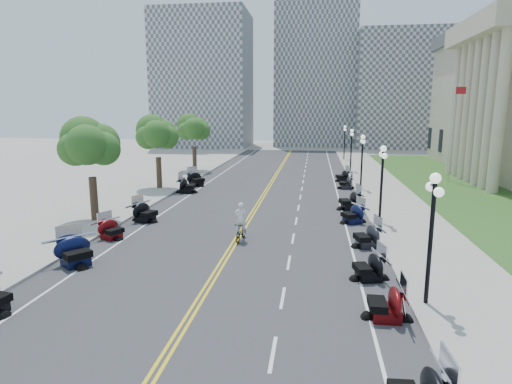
{
  "coord_description": "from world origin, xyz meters",
  "views": [
    {
      "loc": [
        4.3,
        -23.78,
        7.3
      ],
      "look_at": [
        0.55,
        3.51,
        2.0
      ],
      "focal_mm": 30.0,
      "sensor_mm": 36.0,
      "label": 1
    }
  ],
  "objects_px": {
    "motorcycle_n_3": "(386,301)",
    "bicycle": "(241,232)",
    "cyclist_rider": "(241,206)",
    "flagpole": "(452,133)"
  },
  "relations": [
    {
      "from": "bicycle",
      "to": "cyclist_rider",
      "type": "height_order",
      "value": "cyclist_rider"
    },
    {
      "from": "bicycle",
      "to": "motorcycle_n_3",
      "type": "bearing_deg",
      "value": -44.46
    },
    {
      "from": "bicycle",
      "to": "cyclist_rider",
      "type": "bearing_deg",
      "value": 0.0
    },
    {
      "from": "flagpole",
      "to": "cyclist_rider",
      "type": "relative_size",
      "value": 5.33
    },
    {
      "from": "cyclist_rider",
      "to": "bicycle",
      "type": "bearing_deg",
      "value": -0.0
    },
    {
      "from": "motorcycle_n_3",
      "to": "cyclist_rider",
      "type": "height_order",
      "value": "cyclist_rider"
    },
    {
      "from": "motorcycle_n_3",
      "to": "bicycle",
      "type": "distance_m",
      "value": 10.72
    },
    {
      "from": "bicycle",
      "to": "cyclist_rider",
      "type": "distance_m",
      "value": 1.48
    },
    {
      "from": "motorcycle_n_3",
      "to": "cyclist_rider",
      "type": "xyz_separation_m",
      "value": [
        -6.66,
        8.4,
        1.36
      ]
    },
    {
      "from": "flagpole",
      "to": "motorcycle_n_3",
      "type": "xyz_separation_m",
      "value": [
        -11.05,
        -31.24,
        -4.33
      ]
    }
  ]
}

